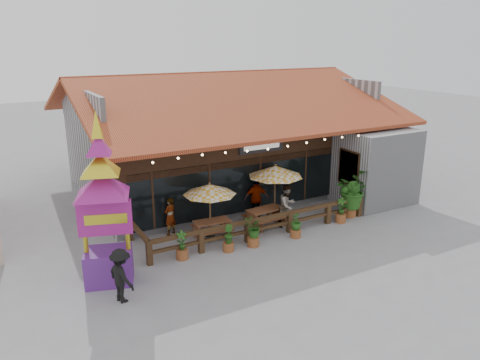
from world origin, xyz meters
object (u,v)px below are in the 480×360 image
umbrella_right (275,171)px  pedestrian (121,276)px  picnic_table_right (265,214)px  tropical_plant (351,190)px  umbrella_left (210,190)px  picnic_table_left (212,226)px  thai_sign_tower (102,189)px

umbrella_right → pedestrian: 8.53m
picnic_table_right → tropical_plant: (3.90, -0.97, 0.73)m
picnic_table_right → umbrella_left: bearing=177.8°
picnic_table_right → picnic_table_left: bearing=-179.7°
umbrella_right → pedestrian: umbrella_right is taller
umbrella_left → picnic_table_left: 1.52m
umbrella_right → pedestrian: bearing=-156.4°
thai_sign_tower → pedestrian: thai_sign_tower is taller
umbrella_right → umbrella_left: bearing=-175.9°
picnic_table_left → thai_sign_tower: thai_sign_tower is taller
tropical_plant → pedestrian: tropical_plant is taller
picnic_table_right → pedestrian: 7.65m
picnic_table_right → tropical_plant: tropical_plant is taller
picnic_table_left → tropical_plant: bearing=-8.5°
umbrella_left → umbrella_right: 3.26m
picnic_table_left → picnic_table_right: 2.50m
umbrella_left → umbrella_right: size_ratio=1.09×
thai_sign_tower → tropical_plant: 11.14m
picnic_table_right → thai_sign_tower: (-7.04, -1.68, 2.72)m
tropical_plant → pedestrian: size_ratio=1.27×
umbrella_left → tropical_plant: size_ratio=1.29×
thai_sign_tower → picnic_table_left: bearing=20.1°
picnic_table_left → tropical_plant: 6.52m
umbrella_left → thai_sign_tower: bearing=-158.5°
umbrella_left → tropical_plant: (6.43, -1.07, -0.74)m
umbrella_left → umbrella_right: (3.24, 0.23, 0.24)m
picnic_table_left → thai_sign_tower: 5.56m
umbrella_left → picnic_table_right: size_ratio=1.66×
picnic_table_left → tropical_plant: size_ratio=0.72×
picnic_table_left → thai_sign_tower: (-4.54, -1.66, 2.75)m
tropical_plant → picnic_table_right: bearing=166.0°
picnic_table_left → picnic_table_right: size_ratio=0.92×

